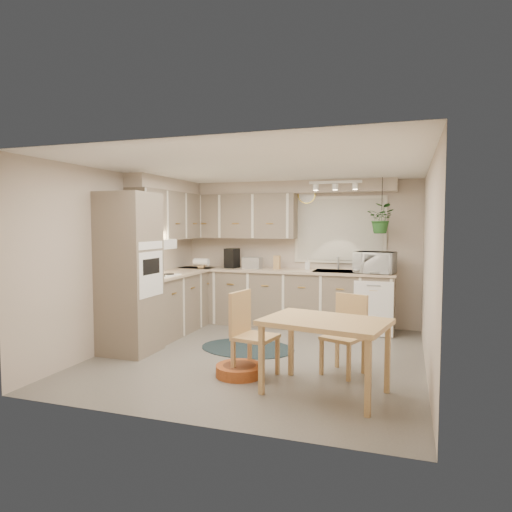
{
  "coord_description": "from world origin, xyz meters",
  "views": [
    {
      "loc": [
        1.76,
        -5.47,
        1.69
      ],
      "look_at": [
        -0.24,
        0.55,
        1.25
      ],
      "focal_mm": 32.0,
      "sensor_mm": 36.0,
      "label": 1
    }
  ],
  "objects_px": {
    "pet_bed": "(239,370)",
    "braided_rug": "(247,348)",
    "chair_back": "(343,335)",
    "chair_left": "(256,335)",
    "microwave": "(375,260)",
    "dining_table": "(325,357)"
  },
  "relations": [
    {
      "from": "dining_table",
      "to": "pet_bed",
      "type": "xyz_separation_m",
      "value": [
        -0.99,
        0.23,
        -0.31
      ]
    },
    {
      "from": "chair_back",
      "to": "chair_left",
      "type": "bearing_deg",
      "value": 44.9
    },
    {
      "from": "pet_bed",
      "to": "braided_rug",
      "type": "bearing_deg",
      "value": 104.91
    },
    {
      "from": "braided_rug",
      "to": "microwave",
      "type": "distance_m",
      "value": 2.4
    },
    {
      "from": "chair_back",
      "to": "dining_table",
      "type": "bearing_deg",
      "value": 104.16
    },
    {
      "from": "chair_left",
      "to": "microwave",
      "type": "distance_m",
      "value": 2.78
    },
    {
      "from": "pet_bed",
      "to": "microwave",
      "type": "distance_m",
      "value": 3.01
    },
    {
      "from": "braided_rug",
      "to": "pet_bed",
      "type": "height_order",
      "value": "pet_bed"
    },
    {
      "from": "dining_table",
      "to": "chair_left",
      "type": "xyz_separation_m",
      "value": [
        -0.82,
        0.27,
        0.1
      ]
    },
    {
      "from": "chair_back",
      "to": "microwave",
      "type": "xyz_separation_m",
      "value": [
        0.2,
        2.08,
        0.69
      ]
    },
    {
      "from": "chair_back",
      "to": "braided_rug",
      "type": "relative_size",
      "value": 0.68
    },
    {
      "from": "chair_left",
      "to": "braided_rug",
      "type": "relative_size",
      "value": 0.72
    },
    {
      "from": "braided_rug",
      "to": "microwave",
      "type": "bearing_deg",
      "value": 41.95
    },
    {
      "from": "dining_table",
      "to": "microwave",
      "type": "relative_size",
      "value": 2.0
    },
    {
      "from": "chair_left",
      "to": "microwave",
      "type": "relative_size",
      "value": 1.59
    },
    {
      "from": "dining_table",
      "to": "pet_bed",
      "type": "bearing_deg",
      "value": 167.2
    },
    {
      "from": "dining_table",
      "to": "pet_bed",
      "type": "height_order",
      "value": "dining_table"
    },
    {
      "from": "braided_rug",
      "to": "microwave",
      "type": "xyz_separation_m",
      "value": [
        1.57,
        1.41,
        1.14
      ]
    },
    {
      "from": "dining_table",
      "to": "pet_bed",
      "type": "relative_size",
      "value": 2.25
    },
    {
      "from": "dining_table",
      "to": "braided_rug",
      "type": "distance_m",
      "value": 1.87
    },
    {
      "from": "microwave",
      "to": "pet_bed",
      "type": "bearing_deg",
      "value": -107.85
    },
    {
      "from": "chair_back",
      "to": "pet_bed",
      "type": "bearing_deg",
      "value": 43.56
    }
  ]
}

